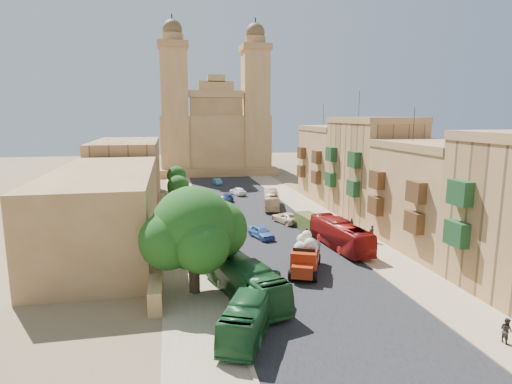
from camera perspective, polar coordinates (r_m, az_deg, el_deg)
name	(u,v)px	position (r m, az deg, el deg)	size (l,w,h in m)	color
ground	(324,303)	(33.85, 9.09, -14.44)	(260.00, 260.00, 0.00)	brown
road_surface	(250,215)	(61.40, -0.74, -3.02)	(14.00, 140.00, 0.01)	black
sidewalk_east	(314,212)	(63.80, 7.68, -2.61)	(5.00, 140.00, 0.01)	tan
sidewalk_west	(183,218)	(60.40, -9.65, -3.39)	(5.00, 140.00, 0.01)	tan
kerb_east	(297,212)	(63.03, 5.53, -2.67)	(0.25, 140.00, 0.12)	tan
kerb_west	(201,216)	(60.51, -7.28, -3.25)	(0.25, 140.00, 0.12)	tan
townhouse_b	(432,196)	(48.79, 22.42, -0.48)	(9.00, 14.00, 14.90)	#AB7F4D
townhouse_c	(372,168)	(60.59, 15.17, 3.08)	(9.00, 14.00, 17.40)	tan
townhouse_d	(333,163)	(73.36, 10.26, 3.86)	(9.00, 14.00, 15.90)	#AB7F4D
west_wall	(160,231)	(50.49, -12.70, -5.15)	(1.00, 40.00, 1.80)	#AB7F4D
west_building_low	(105,209)	(48.24, -19.44, -2.16)	(10.00, 28.00, 8.40)	olive
west_building_mid	(127,171)	(73.61, -16.78, 2.70)	(10.00, 22.00, 10.00)	tan
church	(214,134)	(108.01, -5.62, 7.73)	(28.00, 22.50, 36.30)	#AB7F4D
ficus_tree	(194,231)	(33.97, -8.25, -5.14)	(8.65, 7.96, 8.65)	#3B2A1D
street_tree_a	(184,227)	(42.12, -9.62, -4.66)	(3.25, 3.25, 4.99)	#3B2A1D
street_tree_b	(180,205)	(53.86, -10.06, -1.65)	(3.04, 3.04, 4.68)	#3B2A1D
street_tree_c	(178,187)	(65.60, -10.36, 0.72)	(3.33, 3.33, 5.12)	#3B2A1D
street_tree_d	(176,176)	(77.46, -10.56, 2.18)	(3.38, 3.38, 5.19)	#3B2A1D
red_truck	(305,255)	(39.33, 6.60, -8.32)	(4.48, 6.52, 3.62)	#A4290C
olive_pickup	(309,223)	(53.11, 7.12, -4.14)	(2.66, 5.01, 1.98)	#4E5A21
bus_green_south	(252,309)	(29.51, -0.49, -15.29)	(2.24, 9.59, 2.67)	#1C5528
bus_green_north	(244,279)	(33.89, -1.62, -11.52)	(2.51, 10.75, 2.99)	#1D5325
bus_red_east	(340,235)	(46.77, 11.16, -5.59)	(2.47, 10.57, 2.94)	maroon
bus_cream_east	(271,200)	(65.58, 2.07, -1.06)	(2.11, 9.00, 2.51)	beige
car_blue_a	(261,232)	(49.69, 0.70, -5.36)	(1.69, 4.20, 1.43)	#4570C1
car_white_a	(216,206)	(64.72, -5.32, -1.83)	(1.29, 3.71, 1.22)	silver
car_cream	(286,218)	(56.82, 4.03, -3.43)	(2.26, 4.90, 1.36)	beige
car_dkblue	(226,199)	(69.24, -4.09, -0.97)	(1.86, 4.58, 1.33)	navy
car_white_b	(238,191)	(76.33, -2.45, 0.13)	(1.70, 4.24, 1.44)	white
car_blue_b	(218,181)	(88.45, -5.16, 1.41)	(1.29, 3.70, 1.22)	teal
pedestrian_a	(372,234)	(49.80, 15.15, -5.38)	(0.71, 0.47, 1.94)	#262527
pedestrian_b	(506,330)	(32.03, 30.39, -15.63)	(0.80, 0.63, 1.65)	#322E28
pedestrian_c	(352,225)	(53.92, 12.62, -4.27)	(0.94, 0.39, 1.61)	#26272E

